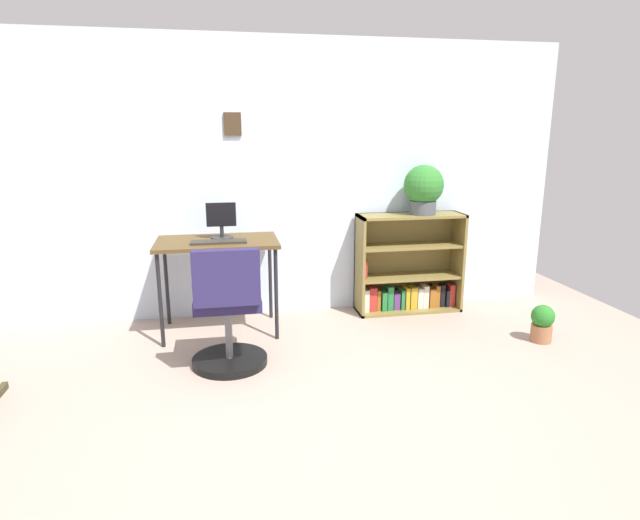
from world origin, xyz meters
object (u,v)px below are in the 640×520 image
office_chair (228,316)px  potted_plant_floor (542,323)px  potted_plant_on_shelf (424,188)px  monitor (221,221)px  keyboard (219,242)px  bookshelf_low (407,269)px  desk (217,249)px

office_chair → potted_plant_floor: size_ratio=2.99×
potted_plant_on_shelf → potted_plant_floor: 1.45m
potted_plant_on_shelf → potted_plant_floor: size_ratio=1.46×
monitor → keyboard: 0.22m
monitor → bookshelf_low: bearing=6.4°
desk → potted_plant_floor: (2.43, -0.68, -0.53)m
potted_plant_on_shelf → monitor: bearing=-175.7°
keyboard → office_chair: office_chair is taller
monitor → potted_plant_floor: 2.61m
office_chair → potted_plant_floor: office_chair is taller
monitor → potted_plant_on_shelf: (1.72, 0.13, 0.21)m
keyboard → office_chair: bearing=-85.8°
bookshelf_low → potted_plant_on_shelf: potted_plant_on_shelf is taller
potted_plant_on_shelf → potted_plant_floor: bearing=-52.4°
office_chair → desk: bearing=94.6°
monitor → office_chair: (0.02, -0.77, -0.52)m
keyboard → office_chair: 0.71m
potted_plant_on_shelf → bookshelf_low: bearing=151.6°
potted_plant_floor → monitor: bearing=162.8°
monitor → potted_plant_floor: (2.39, -0.74, -0.74)m
desk → monitor: size_ratio=3.30×
desk → bookshelf_low: bearing=8.4°
monitor → office_chair: 0.93m
office_chair → potted_plant_on_shelf: size_ratio=2.05×
office_chair → potted_plant_floor: 2.38m
bookshelf_low → potted_plant_floor: bookshelf_low is taller
monitor → potted_plant_on_shelf: bearing=4.3°
desk → keyboard: keyboard is taller
bookshelf_low → keyboard: bearing=-167.9°
monitor → bookshelf_low: 1.71m
bookshelf_low → potted_plant_on_shelf: bearing=-28.4°
bookshelf_low → potted_plant_floor: size_ratio=3.19×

